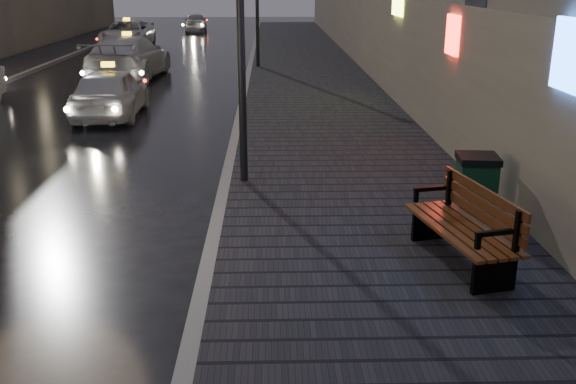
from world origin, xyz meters
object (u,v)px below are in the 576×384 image
(trash_bin, at_px, (476,184))
(taxi_far, at_px, (128,34))
(taxi_near, at_px, (110,92))
(car_far, at_px, (196,22))
(taxi_mid, at_px, (129,57))
(bench, at_px, (467,226))

(trash_bin, xyz_separation_m, taxi_far, (-11.09, 27.05, 0.11))
(taxi_near, xyz_separation_m, taxi_far, (-3.42, 18.76, 0.04))
(taxi_near, distance_m, car_far, 29.48)
(trash_bin, relative_size, taxi_near, 0.23)
(taxi_near, bearing_deg, taxi_mid, -83.78)
(trash_bin, height_order, car_far, car_far)
(trash_bin, distance_m, car_far, 38.71)
(bench, relative_size, car_far, 0.55)
(taxi_mid, distance_m, car_far, 22.31)
(trash_bin, bearing_deg, taxi_mid, 124.57)
(trash_bin, bearing_deg, car_far, 108.06)
(trash_bin, bearing_deg, taxi_far, 117.67)
(taxi_near, xyz_separation_m, car_far, (-0.83, 29.47, -0.04))
(bench, relative_size, taxi_mid, 0.38)
(bench, relative_size, taxi_far, 0.40)
(taxi_mid, bearing_deg, trash_bin, 122.91)
(bench, bearing_deg, taxi_near, 112.11)
(bench, height_order, taxi_mid, taxi_mid)
(bench, distance_m, taxi_far, 30.75)
(taxi_far, bearing_deg, car_far, 75.10)
(taxi_near, bearing_deg, bench, 122.92)
(trash_bin, distance_m, taxi_far, 29.23)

